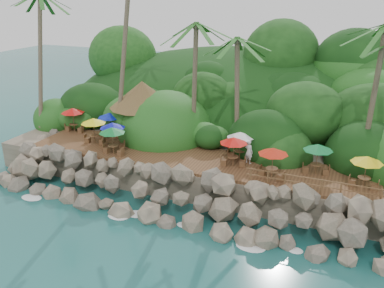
% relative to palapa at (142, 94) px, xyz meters
% --- Properties ---
extents(ground, '(140.00, 140.00, 0.00)m').
position_rel_palapa_xyz_m(ground, '(5.92, -9.46, -5.79)').
color(ground, '#19514F').
rests_on(ground, ground).
extents(land_base, '(32.00, 25.20, 2.10)m').
position_rel_palapa_xyz_m(land_base, '(5.92, 6.54, -4.74)').
color(land_base, gray).
rests_on(land_base, ground).
extents(jungle_hill, '(44.80, 28.00, 15.40)m').
position_rel_palapa_xyz_m(jungle_hill, '(5.92, 14.04, -5.79)').
color(jungle_hill, '#143811').
rests_on(jungle_hill, ground).
extents(seawall, '(29.00, 4.00, 2.30)m').
position_rel_palapa_xyz_m(seawall, '(5.92, -7.46, -4.64)').
color(seawall, gray).
rests_on(seawall, ground).
extents(terrace, '(26.00, 5.00, 0.20)m').
position_rel_palapa_xyz_m(terrace, '(5.92, -3.46, -3.59)').
color(terrace, brown).
rests_on(terrace, land_base).
extents(jungle_foliage, '(44.00, 16.00, 12.00)m').
position_rel_palapa_xyz_m(jungle_foliage, '(5.92, 5.54, -5.79)').
color(jungle_foliage, '#143811').
rests_on(jungle_foliage, ground).
extents(foam_line, '(25.20, 0.80, 0.06)m').
position_rel_palapa_xyz_m(foam_line, '(5.92, -9.16, -5.76)').
color(foam_line, white).
rests_on(foam_line, ground).
extents(palms, '(34.27, 6.90, 14.80)m').
position_rel_palapa_xyz_m(palms, '(6.53, -0.70, 6.75)').
color(palms, brown).
rests_on(palms, ground).
extents(palapa, '(5.62, 5.62, 4.60)m').
position_rel_palapa_xyz_m(palapa, '(0.00, 0.00, 0.00)').
color(palapa, brown).
rests_on(palapa, ground).
extents(dining_clusters, '(25.58, 5.18, 2.14)m').
position_rel_palapa_xyz_m(dining_clusters, '(5.21, -3.41, -1.71)').
color(dining_clusters, brown).
rests_on(dining_clusters, terrace).
extents(railing, '(8.30, 0.10, 1.00)m').
position_rel_palapa_xyz_m(railing, '(14.83, -5.81, -2.88)').
color(railing, brown).
rests_on(railing, terrace).
extents(waiter, '(0.76, 0.65, 1.76)m').
position_rel_palapa_xyz_m(waiter, '(10.02, -2.81, -2.61)').
color(waiter, white).
rests_on(waiter, terrace).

